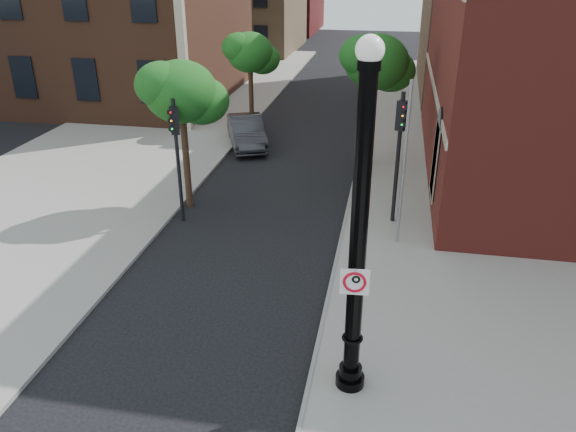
% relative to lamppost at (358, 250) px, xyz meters
% --- Properties ---
extents(ground, '(120.00, 120.00, 0.00)m').
position_rel_lamppost_xyz_m(ground, '(-2.92, 0.44, -3.40)').
color(ground, black).
rests_on(ground, ground).
extents(sidewalk_right, '(8.00, 60.00, 0.12)m').
position_rel_lamppost_xyz_m(sidewalk_right, '(3.08, 10.44, -3.34)').
color(sidewalk_right, gray).
rests_on(sidewalk_right, ground).
extents(sidewalk_left, '(10.00, 50.00, 0.12)m').
position_rel_lamppost_xyz_m(sidewalk_left, '(-11.92, 18.44, -3.34)').
color(sidewalk_left, gray).
rests_on(sidewalk_left, ground).
extents(curb_edge, '(0.10, 60.00, 0.14)m').
position_rel_lamppost_xyz_m(curb_edge, '(-0.87, 10.44, -3.33)').
color(curb_edge, gray).
rests_on(curb_edge, ground).
extents(lamppost, '(0.62, 0.62, 7.37)m').
position_rel_lamppost_xyz_m(lamppost, '(0.00, 0.00, 0.00)').
color(lamppost, black).
rests_on(lamppost, ground).
extents(no_parking_sign, '(0.57, 0.09, 0.57)m').
position_rel_lamppost_xyz_m(no_parking_sign, '(-0.01, -0.19, -0.59)').
color(no_parking_sign, white).
rests_on(no_parking_sign, ground).
extents(parked_car, '(3.01, 4.62, 1.44)m').
position_rel_lamppost_xyz_m(parked_car, '(-6.35, 15.73, -2.68)').
color(parked_car, '#2C2C31').
rests_on(parked_car, ground).
extents(traffic_signal_left, '(0.35, 0.38, 4.32)m').
position_rel_lamppost_xyz_m(traffic_signal_left, '(-6.48, 7.25, -0.49)').
color(traffic_signal_left, black).
rests_on(traffic_signal_left, ground).
extents(traffic_signal_right, '(0.37, 0.41, 4.60)m').
position_rel_lamppost_xyz_m(traffic_signal_right, '(0.75, 8.36, -0.31)').
color(traffic_signal_right, black).
rests_on(traffic_signal_right, ground).
extents(utility_pole, '(0.11, 0.11, 5.28)m').
position_rel_lamppost_xyz_m(utility_pole, '(0.91, 6.86, -0.76)').
color(utility_pole, '#999999').
rests_on(utility_pole, ground).
extents(street_tree_a, '(2.95, 2.66, 5.31)m').
position_rel_lamppost_xyz_m(street_tree_a, '(-6.63, 8.54, 0.79)').
color(street_tree_a, '#351F15').
rests_on(street_tree_a, ground).
extents(street_tree_b, '(2.76, 2.49, 4.97)m').
position_rel_lamppost_xyz_m(street_tree_b, '(-6.73, 18.48, 0.52)').
color(street_tree_b, '#351F15').
rests_on(street_tree_b, ground).
extents(street_tree_c, '(3.11, 2.81, 5.61)m').
position_rel_lamppost_xyz_m(street_tree_c, '(-0.30, 14.07, 1.02)').
color(street_tree_c, '#351F15').
rests_on(street_tree_c, ground).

